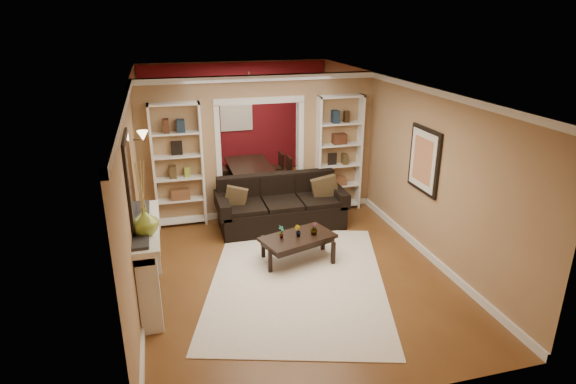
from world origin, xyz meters
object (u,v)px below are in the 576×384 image
object	(u,v)px
fireplace	(151,263)
dining_table	(252,178)
bookshelf_right	(339,154)
sofa	(281,203)
bookshelf_left	(178,166)
coffee_table	(298,249)

from	to	relation	value
fireplace	dining_table	bearing A→B (deg)	61.70
bookshelf_right	dining_table	world-z (taller)	bookshelf_right
sofa	bookshelf_left	xyz separation A→B (m)	(-1.78, 0.58, 0.69)
bookshelf_right	dining_table	size ratio (longest dim) A/B	1.37
sofa	bookshelf_right	world-z (taller)	bookshelf_right
bookshelf_right	dining_table	xyz separation A→B (m)	(-1.47, 1.50, -0.85)
sofa	coffee_table	xyz separation A→B (m)	(-0.08, -1.37, -0.24)
bookshelf_right	sofa	bearing A→B (deg)	-156.28
bookshelf_left	bookshelf_right	world-z (taller)	same
fireplace	dining_table	size ratio (longest dim) A/B	1.01
fireplace	dining_table	xyz separation A→B (m)	(2.17, 4.03, -0.28)
sofa	dining_table	xyz separation A→B (m)	(-0.15, 2.08, -0.17)
coffee_table	dining_table	world-z (taller)	dining_table
sofa	coffee_table	size ratio (longest dim) A/B	2.07
coffee_table	bookshelf_right	size ratio (longest dim) A/B	0.50
bookshelf_right	coffee_table	bearing A→B (deg)	-125.61
coffee_table	bookshelf_left	distance (m)	2.75
coffee_table	bookshelf_right	distance (m)	2.58
sofa	dining_table	bearing A→B (deg)	94.19
fireplace	dining_table	distance (m)	4.58
coffee_table	bookshelf_left	bearing A→B (deg)	113.00
bookshelf_left	bookshelf_right	size ratio (longest dim) A/B	1.00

